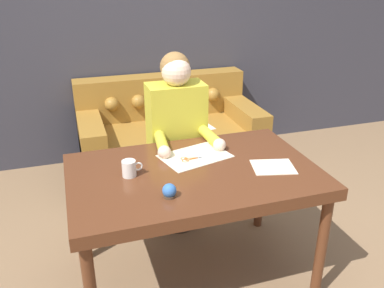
{
  "coord_description": "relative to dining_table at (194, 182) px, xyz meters",
  "views": [
    {
      "loc": [
        -0.64,
        -1.83,
        1.79
      ],
      "look_at": [
        0.02,
        0.21,
        0.85
      ],
      "focal_mm": 38.0,
      "sensor_mm": 36.0,
      "label": 1
    }
  ],
  "objects": [
    {
      "name": "couch",
      "position": [
        0.24,
        1.5,
        -0.37
      ],
      "size": [
        1.62,
        0.88,
        0.84
      ],
      "color": "olive",
      "rests_on": "ground_plane"
    },
    {
      "name": "pattern_paper_offcut",
      "position": [
        0.44,
        -0.1,
        0.08
      ],
      "size": [
        0.27,
        0.24,
        0.0
      ],
      "color": "beige",
      "rests_on": "dining_table"
    },
    {
      "name": "pin_cushion",
      "position": [
        -0.2,
        -0.23,
        0.11
      ],
      "size": [
        0.07,
        0.07,
        0.07
      ],
      "color": "#4C3828",
      "rests_on": "dining_table"
    },
    {
      "name": "ground_plane",
      "position": [
        0.01,
        -0.08,
        -0.67
      ],
      "size": [
        16.0,
        16.0,
        0.0
      ],
      "primitive_type": "plane",
      "color": "#846647"
    },
    {
      "name": "wall_back",
      "position": [
        0.01,
        1.94,
        0.63
      ],
      "size": [
        8.0,
        0.06,
        2.6
      ],
      "color": "#383842",
      "rests_on": "ground_plane"
    },
    {
      "name": "scissors",
      "position": [
        0.04,
        0.13,
        0.08
      ],
      "size": [
        0.23,
        0.07,
        0.01
      ],
      "color": "silver",
      "rests_on": "dining_table"
    },
    {
      "name": "person",
      "position": [
        0.06,
        0.57,
        -0.03
      ],
      "size": [
        0.43,
        0.55,
        1.29
      ],
      "color": "#33281E",
      "rests_on": "ground_plane"
    },
    {
      "name": "mug",
      "position": [
        -0.35,
        0.04,
        0.12
      ],
      "size": [
        0.11,
        0.08,
        0.09
      ],
      "color": "silver",
      "rests_on": "dining_table"
    },
    {
      "name": "dining_table",
      "position": [
        0.0,
        0.0,
        0.0
      ],
      "size": [
        1.38,
        0.87,
        0.75
      ],
      "color": "#562D19",
      "rests_on": "ground_plane"
    },
    {
      "name": "pattern_paper_main",
      "position": [
        0.06,
        0.17,
        0.08
      ],
      "size": [
        0.45,
        0.36,
        0.0
      ],
      "color": "beige",
      "rests_on": "dining_table"
    }
  ]
}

